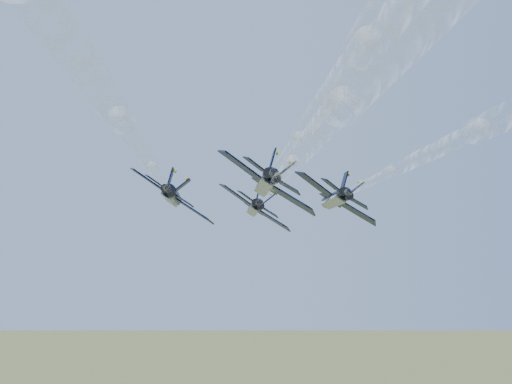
{
  "coord_description": "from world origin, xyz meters",
  "views": [
    {
      "loc": [
        -5.93,
        -95.22,
        85.26
      ],
      "look_at": [
        -3.91,
        1.55,
        97.87
      ],
      "focal_mm": 45.0,
      "sensor_mm": 36.0,
      "label": 1
    }
  ],
  "objects_px": {
    "jet_right": "(335,199)",
    "jet_slot": "(266,183)",
    "jet_lead": "(255,208)",
    "jet_left": "(173,196)"
  },
  "relations": [
    {
      "from": "jet_left",
      "to": "jet_slot",
      "type": "height_order",
      "value": "same"
    },
    {
      "from": "jet_slot",
      "to": "jet_left",
      "type": "bearing_deg",
      "value": 131.5
    },
    {
      "from": "jet_lead",
      "to": "jet_slot",
      "type": "bearing_deg",
      "value": -91.32
    },
    {
      "from": "jet_lead",
      "to": "jet_right",
      "type": "bearing_deg",
      "value": -51.67
    },
    {
      "from": "jet_left",
      "to": "jet_right",
      "type": "height_order",
      "value": "same"
    },
    {
      "from": "jet_lead",
      "to": "jet_left",
      "type": "height_order",
      "value": "same"
    },
    {
      "from": "jet_left",
      "to": "jet_right",
      "type": "xyz_separation_m",
      "value": [
        24.36,
        2.75,
        0.0
      ]
    },
    {
      "from": "jet_left",
      "to": "jet_slot",
      "type": "bearing_deg",
      "value": -48.5
    },
    {
      "from": "jet_right",
      "to": "jet_slot",
      "type": "distance_m",
      "value": 19.68
    },
    {
      "from": "jet_lead",
      "to": "jet_left",
      "type": "bearing_deg",
      "value": -130.4
    }
  ]
}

